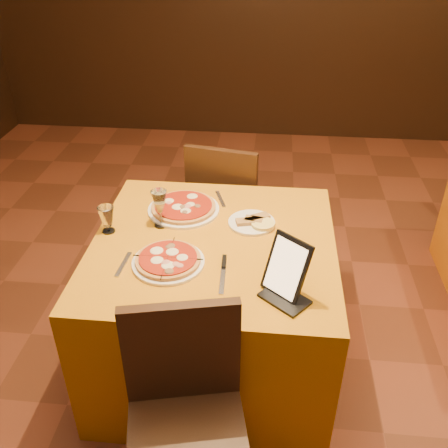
# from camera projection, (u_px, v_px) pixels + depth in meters

# --- Properties ---
(floor) EXTENTS (6.00, 7.00, 0.01)m
(floor) POSITION_uv_depth(u_px,v_px,m) (301.00, 426.00, 2.31)
(floor) COLOR #5E2D19
(floor) RESTS_ON ground
(main_table) EXTENTS (1.10, 1.10, 0.75)m
(main_table) POSITION_uv_depth(u_px,v_px,m) (214.00, 304.00, 2.46)
(main_table) COLOR #C57A0C
(main_table) RESTS_ON floor
(chair_main_near) EXTENTS (0.48, 0.48, 0.91)m
(chair_main_near) POSITION_uv_depth(u_px,v_px,m) (187.00, 439.00, 1.75)
(chair_main_near) COLOR #31210F
(chair_main_near) RESTS_ON floor
(chair_main_far) EXTENTS (0.56, 0.56, 0.91)m
(chair_main_far) POSITION_uv_depth(u_px,v_px,m) (230.00, 205.00, 3.12)
(chair_main_far) COLOR black
(chair_main_far) RESTS_ON floor
(pizza_near) EXTENTS (0.31, 0.31, 0.03)m
(pizza_near) POSITION_uv_depth(u_px,v_px,m) (168.00, 261.00, 2.11)
(pizza_near) COLOR white
(pizza_near) RESTS_ON main_table
(pizza_far) EXTENTS (0.36, 0.36, 0.03)m
(pizza_far) POSITION_uv_depth(u_px,v_px,m) (184.00, 208.00, 2.48)
(pizza_far) COLOR white
(pizza_far) RESTS_ON main_table
(cutlet_dish) EXTENTS (0.22, 0.22, 0.03)m
(cutlet_dish) POSITION_uv_depth(u_px,v_px,m) (252.00, 222.00, 2.38)
(cutlet_dish) COLOR white
(cutlet_dish) RESTS_ON main_table
(wine_glass) EXTENTS (0.08, 0.08, 0.19)m
(wine_glass) POSITION_uv_depth(u_px,v_px,m) (160.00, 208.00, 2.32)
(wine_glass) COLOR #E4D381
(wine_glass) RESTS_ON main_table
(water_glass) EXTENTS (0.07, 0.07, 0.13)m
(water_glass) POSITION_uv_depth(u_px,v_px,m) (107.00, 220.00, 2.29)
(water_glass) COLOR white
(water_glass) RESTS_ON main_table
(tablet) EXTENTS (0.20, 0.19, 0.23)m
(tablet) POSITION_uv_depth(u_px,v_px,m) (286.00, 267.00, 1.90)
(tablet) COLOR black
(tablet) RESTS_ON main_table
(knife) EXTENTS (0.03, 0.25, 0.01)m
(knife) POSITION_uv_depth(u_px,v_px,m) (223.00, 275.00, 2.05)
(knife) COLOR #AFAEB5
(knife) RESTS_ON main_table
(fork_near) EXTENTS (0.03, 0.17, 0.01)m
(fork_near) POSITION_uv_depth(u_px,v_px,m) (123.00, 264.00, 2.11)
(fork_near) COLOR silver
(fork_near) RESTS_ON main_table
(fork_far) EXTENTS (0.07, 0.17, 0.01)m
(fork_far) POSITION_uv_depth(u_px,v_px,m) (221.00, 199.00, 2.58)
(fork_far) COLOR silver
(fork_far) RESTS_ON main_table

